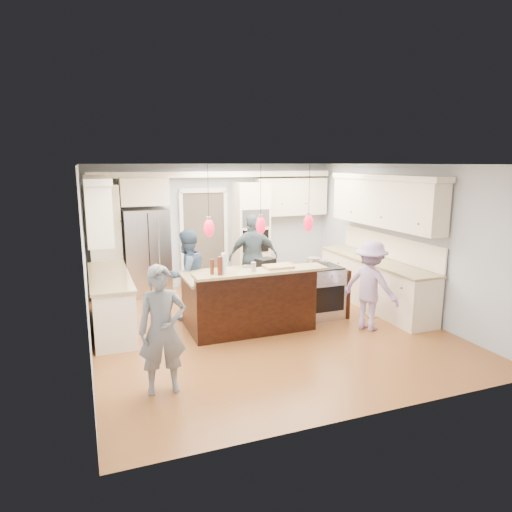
{
  "coord_description": "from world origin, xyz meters",
  "views": [
    {
      "loc": [
        -2.71,
        -6.82,
        2.73
      ],
      "look_at": [
        0.0,
        0.35,
        1.15
      ],
      "focal_mm": 32.0,
      "sensor_mm": 36.0,
      "label": 1
    }
  ],
  "objects": [
    {
      "name": "back_upper_cabinets",
      "position": [
        -0.75,
        2.76,
        1.67
      ],
      "size": [
        5.3,
        0.61,
        2.54
      ],
      "color": "#F4E8C6",
      "rests_on": "ground"
    },
    {
      "name": "oven_column",
      "position": [
        0.75,
        2.67,
        1.15
      ],
      "size": [
        0.72,
        0.69,
        2.3
      ],
      "color": "#F4E8C6",
      "rests_on": "ground"
    },
    {
      "name": "left_cabinets",
      "position": [
        -2.44,
        0.8,
        1.06
      ],
      "size": [
        0.64,
        2.3,
        2.51
      ],
      "color": "#F4E8C6",
      "rests_on": "ground"
    },
    {
      "name": "person_far_left",
      "position": [
        -1.1,
        0.85,
        0.79
      ],
      "size": [
        0.96,
        0.88,
        1.59
      ],
      "primitive_type": "imported",
      "rotation": [
        0.0,
        0.0,
        3.59
      ],
      "color": "#334864",
      "rests_on": "ground"
    },
    {
      "name": "drink_can",
      "position": [
        -0.39,
        -0.56,
        1.19
      ],
      "size": [
        0.09,
        0.09,
        0.14
      ],
      "primitive_type": "cylinder",
      "rotation": [
        0.0,
        0.0,
        -0.2
      ],
      "color": "#B7B7BC",
      "rests_on": "kitchen_island"
    },
    {
      "name": "kitchen_island",
      "position": [
        -0.25,
        0.07,
        0.49
      ],
      "size": [
        2.1,
        1.46,
        1.12
      ],
      "color": "black",
      "rests_on": "ground"
    },
    {
      "name": "island_range",
      "position": [
        1.16,
        0.15,
        0.46
      ],
      "size": [
        0.82,
        0.71,
        0.92
      ],
      "color": "#B7B7BC",
      "rests_on": "ground"
    },
    {
      "name": "cutting_board",
      "position": [
        0.06,
        -0.47,
        1.14
      ],
      "size": [
        0.43,
        0.31,
        0.03
      ],
      "primitive_type": "cube",
      "rotation": [
        0.0,
        0.0,
        0.0
      ],
      "color": "tan",
      "rests_on": "kitchen_island"
    },
    {
      "name": "beer_bottle_a",
      "position": [
        -1.02,
        -0.54,
        1.23
      ],
      "size": [
        0.07,
        0.07,
        0.23
      ],
      "primitive_type": "cylinder",
      "rotation": [
        0.0,
        0.0,
        0.4
      ],
      "color": "#4B1C0D",
      "rests_on": "kitchen_island"
    },
    {
      "name": "water_bottle",
      "position": [
        -0.85,
        -0.57,
        1.28
      ],
      "size": [
        0.09,
        0.09,
        0.31
      ],
      "primitive_type": "cylinder",
      "rotation": [
        0.0,
        0.0,
        0.32
      ],
      "color": "silver",
      "rests_on": "kitchen_island"
    },
    {
      "name": "person_far_right",
      "position": [
        0.42,
        1.6,
        0.86
      ],
      "size": [
        1.05,
        0.53,
        1.72
      ],
      "primitive_type": "imported",
      "rotation": [
        0.0,
        0.0,
        3.03
      ],
      "color": "#41545B",
      "rests_on": "ground"
    },
    {
      "name": "beer_bottle_b",
      "position": [
        -0.92,
        -0.61,
        1.26
      ],
      "size": [
        0.09,
        0.09,
        0.27
      ],
      "primitive_type": "cylinder",
      "rotation": [
        0.0,
        0.0,
        0.38
      ],
      "color": "#4B1C0D",
      "rests_on": "kitchen_island"
    },
    {
      "name": "floor_rug",
      "position": [
        2.4,
        0.06,
        0.01
      ],
      "size": [
        0.98,
        1.16,
        0.01
      ],
      "primitive_type": "cube",
      "rotation": [
        0.0,
        0.0,
        -0.37
      ],
      "color": "#90754E",
      "rests_on": "ground"
    },
    {
      "name": "beer_bottle_c",
      "position": [
        -0.9,
        -0.5,
        1.23
      ],
      "size": [
        0.07,
        0.07,
        0.22
      ],
      "primitive_type": "cylinder",
      "rotation": [
        0.0,
        0.0,
        0.34
      ],
      "color": "#4B1C0D",
      "rests_on": "kitchen_island"
    },
    {
      "name": "person_range_side",
      "position": [
        1.6,
        -0.73,
        0.74
      ],
      "size": [
        0.95,
        1.11,
        1.49
      ],
      "primitive_type": "imported",
      "rotation": [
        0.0,
        0.0,
        2.07
      ],
      "color": "#A587B6",
      "rests_on": "ground"
    },
    {
      "name": "pendant_lights",
      "position": [
        -0.25,
        -0.51,
        1.8
      ],
      "size": [
        1.75,
        0.15,
        1.03
      ],
      "color": "black",
      "rests_on": "ground"
    },
    {
      "name": "pot_small",
      "position": [
        1.19,
        0.18,
        0.97
      ],
      "size": [
        0.19,
        0.19,
        0.09
      ],
      "primitive_type": "cylinder",
      "color": "#B7B7BC",
      "rests_on": "island_range"
    },
    {
      "name": "right_counter_run",
      "position": [
        2.44,
        0.3,
        1.06
      ],
      "size": [
        0.64,
        3.1,
        2.51
      ],
      "color": "#F4E8C6",
      "rests_on": "ground"
    },
    {
      "name": "ground_plane",
      "position": [
        0.0,
        0.0,
        0.0
      ],
      "size": [
        6.0,
        6.0,
        0.0
      ],
      "primitive_type": "plane",
      "color": "#B06030",
      "rests_on": "ground"
    },
    {
      "name": "room_shell",
      "position": [
        0.0,
        0.0,
        1.82
      ],
      "size": [
        5.54,
        6.04,
        2.72
      ],
      "color": "#B2BCC6",
      "rests_on": "ground"
    },
    {
      "name": "person_bar_end",
      "position": [
        -1.95,
        -1.66,
        0.78
      ],
      "size": [
        0.59,
        0.4,
        1.57
      ],
      "primitive_type": "imported",
      "rotation": [
        0.0,
        0.0,
        -0.05
      ],
      "color": "slate",
      "rests_on": "ground"
    },
    {
      "name": "refrigerator",
      "position": [
        -1.55,
        2.64,
        0.9
      ],
      "size": [
        0.9,
        0.7,
        1.8
      ],
      "primitive_type": "cube",
      "color": "#B7B7BC",
      "rests_on": "ground"
    },
    {
      "name": "pot_large",
      "position": [
        1.07,
        0.26,
        0.99
      ],
      "size": [
        0.24,
        0.24,
        0.14
      ],
      "primitive_type": "cylinder",
      "color": "#B7B7BC",
      "rests_on": "island_range"
    }
  ]
}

